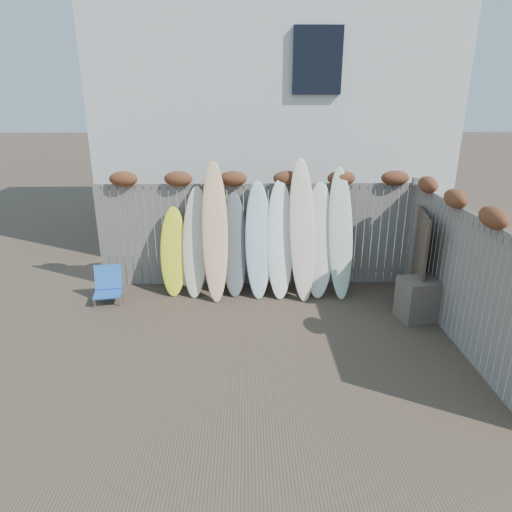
{
  "coord_description": "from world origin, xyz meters",
  "views": [
    {
      "loc": [
        -0.15,
        -6.0,
        3.57
      ],
      "look_at": [
        0.0,
        1.2,
        1.0
      ],
      "focal_mm": 32.0,
      "sensor_mm": 36.0,
      "label": 1
    }
  ],
  "objects_px": {
    "lattice_panel": "(419,261)",
    "surfboard_0": "(173,252)",
    "beach_chair": "(108,285)",
    "wooden_crate": "(418,299)"
  },
  "relations": [
    {
      "from": "beach_chair",
      "to": "wooden_crate",
      "type": "height_order",
      "value": "wooden_crate"
    },
    {
      "from": "lattice_panel",
      "to": "surfboard_0",
      "type": "xyz_separation_m",
      "value": [
        -4.33,
        0.73,
        -0.04
      ]
    },
    {
      "from": "beach_chair",
      "to": "lattice_panel",
      "type": "bearing_deg",
      "value": -3.84
    },
    {
      "from": "beach_chair",
      "to": "lattice_panel",
      "type": "distance_m",
      "value": 5.53
    },
    {
      "from": "lattice_panel",
      "to": "surfboard_0",
      "type": "distance_m",
      "value": 4.39
    },
    {
      "from": "wooden_crate",
      "to": "lattice_panel",
      "type": "bearing_deg",
      "value": 75.3
    },
    {
      "from": "beach_chair",
      "to": "wooden_crate",
      "type": "bearing_deg",
      "value": -8.67
    },
    {
      "from": "beach_chair",
      "to": "lattice_panel",
      "type": "xyz_separation_m",
      "value": [
        5.49,
        -0.37,
        0.55
      ]
    },
    {
      "from": "wooden_crate",
      "to": "lattice_panel",
      "type": "distance_m",
      "value": 0.68
    },
    {
      "from": "beach_chair",
      "to": "wooden_crate",
      "type": "relative_size",
      "value": 0.91
    }
  ]
}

